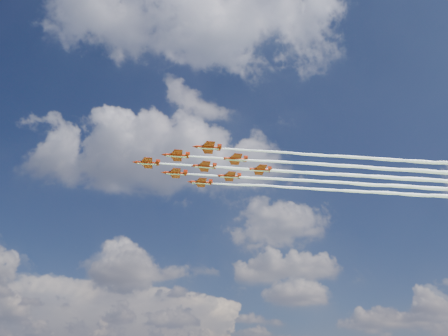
{
  "coord_description": "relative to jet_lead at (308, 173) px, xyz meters",
  "views": [
    {
      "loc": [
        0.47,
        -139.46,
        4.0
      ],
      "look_at": [
        1.47,
        2.08,
        75.41
      ],
      "focal_mm": 35.0,
      "sensor_mm": 36.0,
      "label": 1
    }
  ],
  "objects": [
    {
      "name": "jet_lead",
      "position": [
        0.0,
        0.0,
        0.0
      ],
      "size": [
        123.59,
        20.14,
        2.46
      ],
      "rotation": [
        0.0,
        0.0,
        0.13
      ],
      "color": "#A32009"
    },
    {
      "name": "jet_row2_port",
      "position": [
        10.98,
        -5.62,
        0.0
      ],
      "size": [
        123.59,
        20.14,
        2.46
      ],
      "rotation": [
        0.0,
        0.0,
        0.13
      ],
      "color": "#A32009"
    },
    {
      "name": "jet_row2_starb",
      "position": [
        9.22,
        8.19,
        0.0
      ],
      "size": [
        123.59,
        20.14,
        2.46
      ],
      "rotation": [
        0.0,
        0.0,
        0.13
      ],
      "color": "#A32009"
    },
    {
      "name": "jet_row3_port",
      "position": [
        21.96,
        -11.23,
        0.0
      ],
      "size": [
        123.59,
        20.14,
        2.46
      ],
      "rotation": [
        0.0,
        0.0,
        0.13
      ],
      "color": "#A32009"
    },
    {
      "name": "jet_row3_centre",
      "position": [
        20.2,
        2.57,
        0.0
      ],
      "size": [
        123.59,
        20.14,
        2.46
      ],
      "rotation": [
        0.0,
        0.0,
        0.13
      ],
      "color": "#A32009"
    },
    {
      "name": "jet_row3_starb",
      "position": [
        18.44,
        16.38,
        0.0
      ],
      "size": [
        123.59,
        20.14,
        2.46
      ],
      "rotation": [
        0.0,
        0.0,
        0.13
      ],
      "color": "#A32009"
    },
    {
      "name": "jet_row4_port",
      "position": [
        31.17,
        -3.04,
        0.0
      ],
      "size": [
        123.59,
        20.14,
        2.46
      ],
      "rotation": [
        0.0,
        0.0,
        0.13
      ],
      "color": "#A32009"
    },
    {
      "name": "jet_row4_starb",
      "position": [
        29.41,
        10.77,
        0.0
      ],
      "size": [
        123.59,
        20.14,
        2.46
      ],
      "rotation": [
        0.0,
        0.0,
        0.13
      ],
      "color": "#A32009"
    },
    {
      "name": "jet_tail",
      "position": [
        40.39,
        5.15,
        0.0
      ],
      "size": [
        123.59,
        20.14,
        2.46
      ],
      "rotation": [
        0.0,
        0.0,
        0.13
      ],
      "color": "#A32009"
    }
  ]
}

